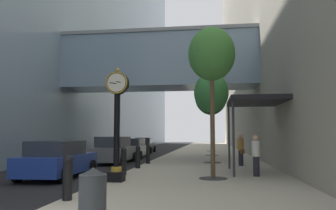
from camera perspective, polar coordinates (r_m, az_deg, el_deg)
ground_plane at (r=32.13m, az=0.40°, el=-8.52°), size 110.00×110.00×0.00m
sidewalk_right at (r=34.89m, az=6.89°, el=-8.12°), size 7.14×80.00×0.14m
building_block_left at (r=40.77m, az=-15.25°, el=16.91°), size 22.97×80.00×34.34m
street_clock at (r=12.12m, az=-8.91°, el=-2.33°), size 0.84×0.55×4.16m
bollard_nearest at (r=8.99m, az=-17.10°, el=-11.82°), size 0.26×0.26×1.15m
bollard_third at (r=14.17m, az=-7.75°, el=-9.54°), size 0.26×0.26×1.15m
bollard_fourth at (r=16.84m, az=-5.28°, el=-8.89°), size 0.26×0.26×1.15m
bollard_fifth at (r=19.52m, az=-3.50°, el=-8.40°), size 0.26×0.26×1.15m
street_tree_near at (r=13.24m, az=7.62°, el=8.55°), size 1.86×1.86×5.96m
street_tree_mid_near at (r=20.38m, az=7.56°, el=2.07°), size 2.13×2.13×5.52m
street_tree_mid_far at (r=27.77m, az=7.50°, el=1.42°), size 2.70×2.70×6.46m
street_tree_far at (r=35.13m, az=7.47°, el=0.67°), size 2.02×2.02×6.52m
trash_bin at (r=6.57m, az=-13.02°, el=-15.00°), size 0.53×0.53×1.05m
pedestrian_walking at (r=18.51m, az=12.58°, el=-7.45°), size 0.44×0.52×1.75m
pedestrian_by_clock at (r=13.94m, az=15.12°, el=-8.28°), size 0.44×0.44×1.69m
storefront_awning at (r=15.28m, az=14.88°, el=0.44°), size 2.40×3.60×3.30m
car_blue_near at (r=14.88m, az=-18.61°, el=-9.01°), size 2.21×4.65×1.57m
car_white_mid at (r=26.33m, az=-6.16°, el=-7.54°), size 2.02×4.32×1.56m
car_black_far at (r=34.19m, az=-4.16°, el=-7.03°), size 2.07×4.17×1.57m
car_grey_trailing at (r=21.43m, az=-9.43°, el=-7.84°), size 2.09×4.58×1.71m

